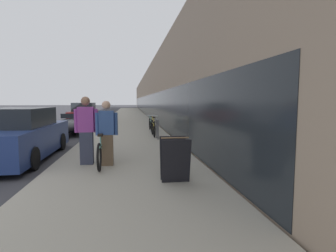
{
  "coord_description": "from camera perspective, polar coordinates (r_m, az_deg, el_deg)",
  "views": [
    {
      "loc": [
        5.31,
        -5.27,
        1.76
      ],
      "look_at": [
        7.93,
        12.54,
        0.03
      ],
      "focal_mm": 28.0,
      "sensor_mm": 36.0,
      "label": 1
    }
  ],
  "objects": [
    {
      "name": "vintage_roadster_curbside",
      "position": [
        14.82,
        -20.49,
        0.13
      ],
      "size": [
        1.84,
        4.33,
        1.07
      ],
      "color": "black",
      "rests_on": "ground"
    },
    {
      "name": "storefront_facade",
      "position": [
        34.96,
        3.02,
        6.74
      ],
      "size": [
        10.01,
        70.0,
        5.07
      ],
      "color": "gray",
      "rests_on": "ground"
    },
    {
      "name": "cruiser_bike_middle",
      "position": [
        14.23,
        -3.81,
        0.39
      ],
      "size": [
        0.52,
        1.76,
        0.84
      ],
      "color": "black",
      "rests_on": "sidewalk_slab"
    },
    {
      "name": "sidewalk_slab",
      "position": [
        26.32,
        -8.5,
        1.74
      ],
      "size": [
        3.85,
        70.0,
        0.14
      ],
      "color": "#A39E8E",
      "rests_on": "ground"
    },
    {
      "name": "parked_sedan_far",
      "position": [
        20.44,
        -17.78,
        2.35
      ],
      "size": [
        1.74,
        4.3,
        1.63
      ],
      "color": "maroon",
      "rests_on": "ground"
    },
    {
      "name": "cruiser_bike_nearest",
      "position": [
        12.06,
        -3.23,
        -0.39
      ],
      "size": [
        0.52,
        1.76,
        0.93
      ],
      "color": "black",
      "rests_on": "sidewalk_slab"
    },
    {
      "name": "bike_rack_hoop",
      "position": [
        11.23,
        -2.34,
        -0.18
      ],
      "size": [
        0.05,
        0.6,
        0.84
      ],
      "color": "#4C4C51",
      "rests_on": "sidewalk_slab"
    },
    {
      "name": "person_bystander",
      "position": [
        7.0,
        -17.36,
        -0.92
      ],
      "size": [
        0.59,
        0.23,
        1.73
      ],
      "color": "#33384C",
      "rests_on": "sidewalk_slab"
    },
    {
      "name": "person_rider",
      "position": [
        6.73,
        -13.19,
        -1.53
      ],
      "size": [
        0.55,
        0.22,
        1.62
      ],
      "color": "brown",
      "rests_on": "sidewalk_slab"
    },
    {
      "name": "tandem_bicycle",
      "position": [
        7.12,
        -13.96,
        -4.88
      ],
      "size": [
        0.52,
        2.47,
        0.83
      ],
      "color": "black",
      "rests_on": "sidewalk_slab"
    },
    {
      "name": "parked_sedan_curbside",
      "position": [
        9.03,
        -29.53,
        -1.89
      ],
      "size": [
        1.83,
        4.69,
        1.55
      ],
      "color": "navy",
      "rests_on": "ground"
    },
    {
      "name": "sandwich_board_sign",
      "position": [
        5.33,
        1.5,
        -7.2
      ],
      "size": [
        0.56,
        0.56,
        0.9
      ],
      "color": "black",
      "rests_on": "sidewalk_slab"
    }
  ]
}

